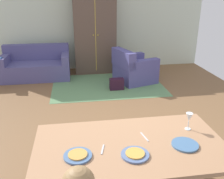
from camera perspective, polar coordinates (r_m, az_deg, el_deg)
ground_plane at (r=4.52m, az=-1.45°, el=-6.60°), size 6.43×6.41×0.02m
back_wall at (r=7.27m, az=-4.96°, el=15.31°), size 6.43×0.10×2.70m
dining_table at (r=2.48m, az=4.17°, el=-13.49°), size 1.81×1.01×0.76m
plate_near_man at (r=2.30m, az=-7.74°, el=-14.62°), size 0.25×0.25×0.02m
pizza_near_man at (r=2.29m, az=-7.76°, el=-14.32°), size 0.17×0.17×0.01m
plate_near_child at (r=2.30m, az=5.23°, el=-14.45°), size 0.25×0.25×0.02m
pizza_near_child at (r=2.29m, az=5.25°, el=-14.15°), size 0.17×0.17×0.01m
plate_near_woman at (r=2.51m, az=16.16°, el=-11.89°), size 0.25×0.25×0.02m
wine_glass at (r=2.73m, az=17.02°, el=-6.15°), size 0.07×0.07×0.19m
fork at (r=2.37m, az=-2.13°, el=-13.38°), size 0.05×0.15×0.01m
knife at (r=2.56m, az=7.34°, el=-10.55°), size 0.05×0.17×0.01m
area_rug at (r=6.05m, az=-0.99°, el=1.00°), size 2.60×1.80×0.01m
couch at (r=6.79m, az=-16.68°, el=5.06°), size 1.68×0.86×0.82m
armchair at (r=6.24m, az=4.85°, el=4.61°), size 1.08×1.07×0.82m
armoire at (r=6.93m, az=-3.95°, el=12.54°), size 1.10×0.59×2.10m
handbag at (r=5.75m, az=1.06°, el=1.24°), size 0.32×0.16×0.26m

